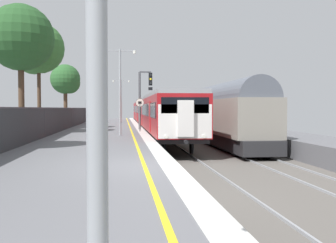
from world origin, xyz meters
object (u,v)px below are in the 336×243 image
at_px(commuter_train_at_platform, 153,112).
at_px(background_tree_left, 66,81).
at_px(freight_train_adjacent_track, 203,112).
at_px(signal_gantry, 143,93).
at_px(platform_lamp_far, 121,97).
at_px(speed_limit_sign, 140,110).
at_px(platform_lamp_mid, 120,84).
at_px(background_tree_back, 37,50).
at_px(background_tree_right, 20,40).

relative_size(commuter_train_at_platform, background_tree_left, 6.48).
xyz_separation_m(freight_train_adjacent_track, signal_gantry, (-5.46, -3.22, 1.50)).
bearing_deg(platform_lamp_far, signal_gantry, -83.26).
bearing_deg(commuter_train_at_platform, platform_lamp_far, 118.57).
relative_size(commuter_train_at_platform, platform_lamp_far, 8.37).
height_order(freight_train_adjacent_track, speed_limit_sign, freight_train_adjacent_track).
bearing_deg(platform_lamp_mid, freight_train_adjacent_track, 53.35).
height_order(signal_gantry, background_tree_left, background_tree_left).
xyz_separation_m(freight_train_adjacent_track, platform_lamp_far, (-7.23, 11.77, 1.62)).
distance_m(freight_train_adjacent_track, background_tree_back, 14.74).
height_order(platform_lamp_far, background_tree_right, background_tree_right).
bearing_deg(commuter_train_at_platform, platform_lamp_mid, -101.72).
bearing_deg(freight_train_adjacent_track, platform_lamp_mid, -126.65).
height_order(commuter_train_at_platform, signal_gantry, signal_gantry).
relative_size(speed_limit_sign, background_tree_back, 0.28).
bearing_deg(background_tree_left, signal_gantry, -58.96).
bearing_deg(platform_lamp_mid, background_tree_left, 107.05).
relative_size(signal_gantry, speed_limit_sign, 1.93).
bearing_deg(background_tree_left, platform_lamp_far, 20.58).
height_order(freight_train_adjacent_track, platform_lamp_mid, platform_lamp_mid).
bearing_deg(background_tree_right, commuter_train_at_platform, 53.58).
relative_size(commuter_train_at_platform, speed_limit_sign, 17.61).
bearing_deg(freight_train_adjacent_track, background_tree_back, -172.21).
relative_size(commuter_train_at_platform, background_tree_right, 4.94).
bearing_deg(background_tree_back, freight_train_adjacent_track, 7.79).
height_order(background_tree_left, background_tree_right, background_tree_right).
distance_m(platform_lamp_mid, background_tree_left, 20.21).
height_order(speed_limit_sign, background_tree_left, background_tree_left).
distance_m(commuter_train_at_platform, platform_lamp_mid, 16.00).
distance_m(background_tree_right, background_tree_back, 5.41).
height_order(platform_lamp_far, background_tree_left, background_tree_left).
xyz_separation_m(speed_limit_sign, background_tree_right, (-7.84, -1.44, 4.60)).
relative_size(platform_lamp_far, background_tree_back, 0.59).
bearing_deg(background_tree_back, commuter_train_at_platform, 38.32).
height_order(commuter_train_at_platform, background_tree_right, background_tree_right).
relative_size(speed_limit_sign, background_tree_left, 0.37).
xyz_separation_m(commuter_train_at_platform, platform_lamp_far, (-3.23, 5.93, 1.72)).
bearing_deg(signal_gantry, background_tree_left, 121.04).
bearing_deg(platform_lamp_mid, signal_gantry, 74.77).
bearing_deg(speed_limit_sign, background_tree_right, -169.59).
bearing_deg(background_tree_left, background_tree_back, -93.19).
bearing_deg(background_tree_back, background_tree_left, 86.81).
bearing_deg(background_tree_back, signal_gantry, -9.10).
xyz_separation_m(background_tree_left, background_tree_back, (-0.64, -11.43, 1.57)).
bearing_deg(signal_gantry, commuter_train_at_platform, 80.86).
xyz_separation_m(signal_gantry, background_tree_back, (-8.32, 1.33, 3.38)).
xyz_separation_m(freight_train_adjacent_track, background_tree_back, (-13.78, -1.88, 4.88)).
bearing_deg(platform_lamp_far, background_tree_back, -115.62).
xyz_separation_m(freight_train_adjacent_track, speed_limit_sign, (-5.85, -5.85, 0.15)).
bearing_deg(platform_lamp_mid, platform_lamp_far, 90.00).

